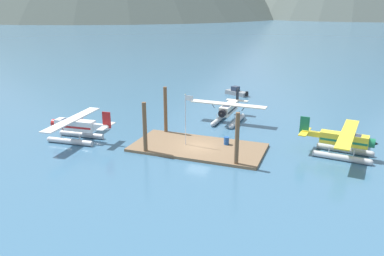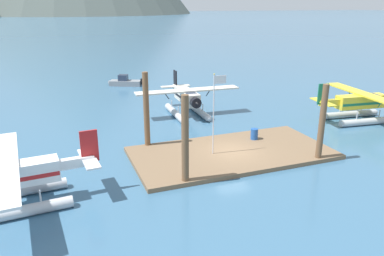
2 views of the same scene
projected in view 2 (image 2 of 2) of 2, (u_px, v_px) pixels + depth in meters
name	position (u px, v px, depth m)	size (l,w,h in m)	color
ground_plane	(232.00, 155.00, 27.55)	(1200.00, 1200.00, 0.00)	#38607F
dock_platform	(232.00, 153.00, 27.50)	(14.65, 7.33, 0.30)	brown
piling_near_left	(185.00, 141.00, 22.09)	(0.45, 0.45, 5.71)	brown
piling_near_right	(322.00, 124.00, 25.54)	(0.43, 0.43, 5.57)	brown
piling_far_left	(146.00, 111.00, 27.87)	(0.43, 0.43, 5.95)	brown
flagpole	(215.00, 105.00, 25.88)	(0.95, 0.10, 5.87)	silver
fuel_drum	(254.00, 134.00, 29.74)	(0.62, 0.62, 0.88)	#1E4C99
seaplane_yellow_stbd_fwd	(361.00, 105.00, 35.04)	(7.95, 10.49, 3.84)	#B7BABF
seaplane_white_port_aft	(13.00, 181.00, 19.96)	(7.97, 10.48, 3.84)	#B7BABF
seaplane_cream_bow_centre	(187.00, 100.00, 36.95)	(10.45, 7.98, 3.84)	#B7BABF
boat_grey_open_north	(125.00, 82.00, 50.93)	(4.54, 3.14, 1.50)	gray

